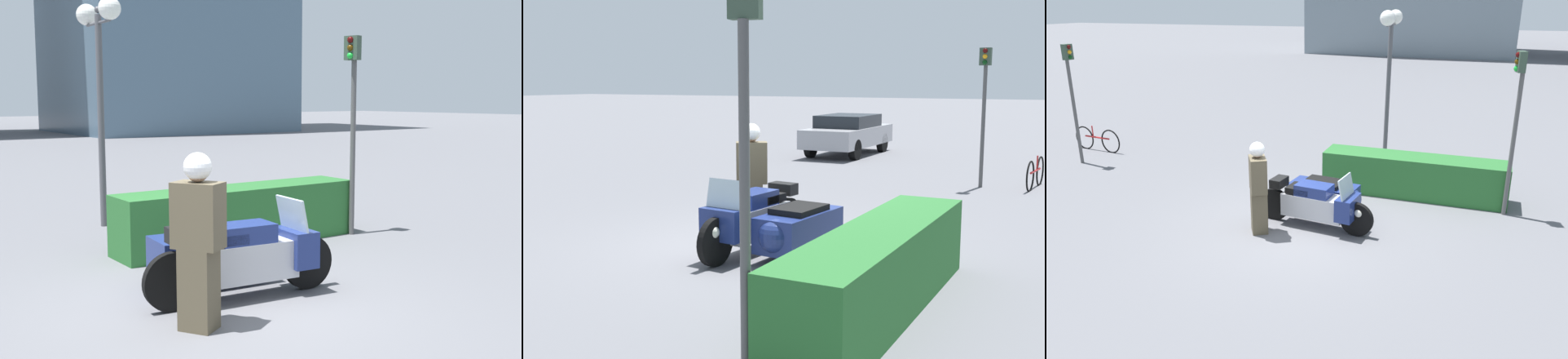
% 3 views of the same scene
% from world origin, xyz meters
% --- Properties ---
extents(ground_plane, '(160.00, 160.00, 0.00)m').
position_xyz_m(ground_plane, '(0.00, 0.00, 0.00)').
color(ground_plane, slate).
extents(police_motorcycle, '(2.47, 1.51, 1.16)m').
position_xyz_m(police_motorcycle, '(0.43, 0.53, 0.47)').
color(police_motorcycle, black).
rests_on(police_motorcycle, ground).
extents(officer_rider, '(0.52, 0.58, 1.82)m').
position_xyz_m(officer_rider, '(-0.58, -0.41, 0.96)').
color(officer_rider, brown).
rests_on(officer_rider, ground).
extents(hedge_bush_curbside, '(4.17, 0.84, 0.94)m').
position_xyz_m(hedge_bush_curbside, '(1.93, 2.63, 0.47)').
color(hedge_bush_curbside, '#28662D').
rests_on(hedge_bush_curbside, ground).
extents(twin_lamp_post, '(0.39, 1.47, 4.08)m').
position_xyz_m(twin_lamp_post, '(0.71, 5.34, 3.28)').
color(twin_lamp_post, '#4C4C51').
rests_on(twin_lamp_post, ground).
extents(traffic_light_near, '(0.22, 0.29, 3.39)m').
position_xyz_m(traffic_light_near, '(3.91, 2.14, 2.23)').
color(traffic_light_near, '#4C4C4C').
rests_on(traffic_light_near, ground).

